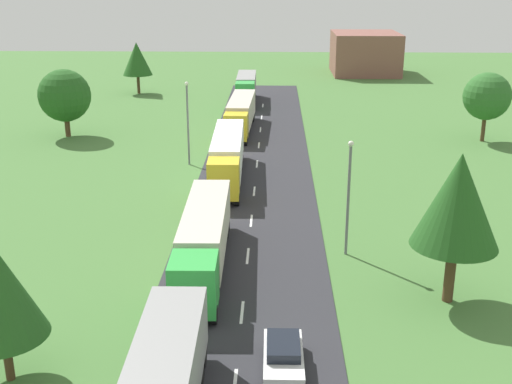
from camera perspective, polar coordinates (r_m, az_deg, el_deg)
road at (r=36.64m, az=-1.08°, el=-9.12°), size 10.00×140.00×0.06m
lane_marking_centre at (r=32.35m, az=-1.51°, el=-13.18°), size 0.16×119.21×0.01m
truck_second at (r=38.99m, az=-4.65°, el=-4.06°), size 2.74×14.16×3.45m
truck_third at (r=55.93m, az=-2.55°, el=3.30°), size 2.84×14.62×3.72m
truck_fourth at (r=73.44m, az=-1.36°, el=7.02°), size 2.88×14.13×3.51m
truck_fifth at (r=89.41m, az=-0.87°, el=9.23°), size 2.65×12.15×3.67m
car_second at (r=30.14m, az=2.43°, el=-14.23°), size 1.83×4.09×1.35m
lamppost_second at (r=40.58m, az=8.19°, el=-0.01°), size 0.36×0.36×7.50m
lamppost_third at (r=60.08m, az=-6.05°, el=6.45°), size 0.36×0.36×7.79m
tree_oak at (r=73.45m, az=-16.57°, el=8.17°), size 5.65×5.65×7.35m
tree_birch at (r=97.96m, az=-10.48°, el=11.50°), size 4.32×4.32×7.49m
tree_pine at (r=72.46m, az=19.75°, el=7.96°), size 4.96×4.96×7.33m
tree_elm at (r=35.41m, az=17.40°, el=-0.77°), size 4.67×4.67×8.45m
distant_building at (r=117.86m, az=9.60°, el=12.01°), size 11.36×12.94×7.11m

